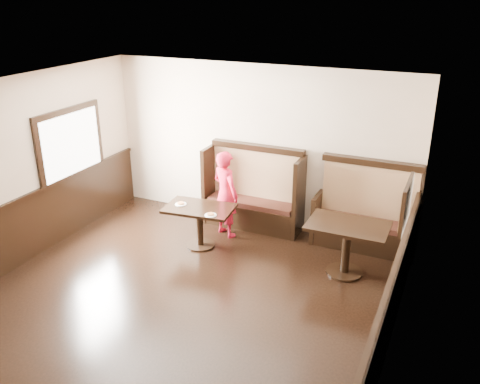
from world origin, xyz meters
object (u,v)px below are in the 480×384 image
Objects in this scene: booth_main at (254,197)px; table_main at (200,216)px; table_neighbor at (347,237)px; booth_neighbor at (365,219)px; child at (226,194)px.

table_main is at bearing -113.90° from booth_main.
booth_main is at bearing 152.16° from table_neighbor.
table_main is 2.36m from table_neighbor.
booth_main is 1.95m from booth_neighbor.
table_main is 0.63m from child.
booth_main is 1.06× the size of booth_neighbor.
table_neighbor is at bearing -27.66° from booth_main.
booth_main is 0.65m from child.
table_neighbor is at bearing -3.38° from table_main.
table_neighbor is 2.21m from child.
child reaches higher than table_main.
child is (-0.29, -0.55, 0.22)m from booth_main.
booth_main is 1.52× the size of table_neighbor.
booth_neighbor is 1.43× the size of table_main.
table_neighbor is (2.36, 0.12, 0.07)m from table_main.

